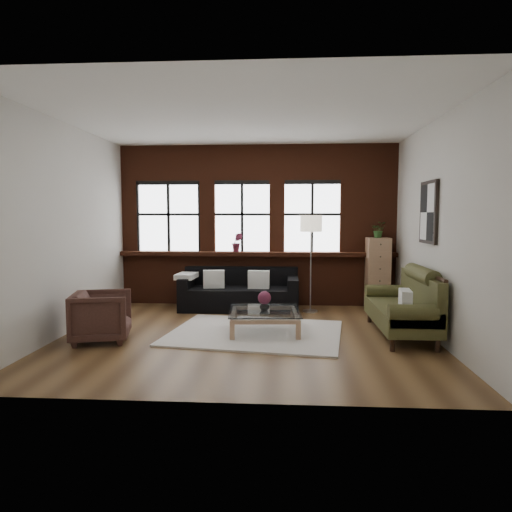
# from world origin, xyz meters

# --- Properties ---
(floor) EXTENTS (5.50, 5.50, 0.00)m
(floor) POSITION_xyz_m (0.00, 0.00, 0.00)
(floor) COLOR #54381F
(floor) RESTS_ON ground
(ceiling) EXTENTS (5.50, 5.50, 0.00)m
(ceiling) POSITION_xyz_m (0.00, 0.00, 3.20)
(ceiling) COLOR white
(ceiling) RESTS_ON ground
(wall_back) EXTENTS (5.50, 0.00, 5.50)m
(wall_back) POSITION_xyz_m (0.00, 2.50, 1.60)
(wall_back) COLOR beige
(wall_back) RESTS_ON ground
(wall_front) EXTENTS (5.50, 0.00, 5.50)m
(wall_front) POSITION_xyz_m (0.00, -2.50, 1.60)
(wall_front) COLOR beige
(wall_front) RESTS_ON ground
(wall_left) EXTENTS (0.00, 5.00, 5.00)m
(wall_left) POSITION_xyz_m (-2.75, 0.00, 1.60)
(wall_left) COLOR beige
(wall_left) RESTS_ON ground
(wall_right) EXTENTS (0.00, 5.00, 5.00)m
(wall_right) POSITION_xyz_m (2.75, 0.00, 1.60)
(wall_right) COLOR beige
(wall_right) RESTS_ON ground
(brick_backwall) EXTENTS (5.50, 0.12, 3.20)m
(brick_backwall) POSITION_xyz_m (0.00, 2.44, 1.60)
(brick_backwall) COLOR #4E2112
(brick_backwall) RESTS_ON floor
(sill_ledge) EXTENTS (5.50, 0.30, 0.08)m
(sill_ledge) POSITION_xyz_m (0.00, 2.35, 1.04)
(sill_ledge) COLOR #4E2112
(sill_ledge) RESTS_ON brick_backwall
(window_left) EXTENTS (1.38, 0.10, 1.50)m
(window_left) POSITION_xyz_m (-1.80, 2.45, 1.75)
(window_left) COLOR black
(window_left) RESTS_ON brick_backwall
(window_mid) EXTENTS (1.38, 0.10, 1.50)m
(window_mid) POSITION_xyz_m (-0.30, 2.45, 1.75)
(window_mid) COLOR black
(window_mid) RESTS_ON brick_backwall
(window_right) EXTENTS (1.38, 0.10, 1.50)m
(window_right) POSITION_xyz_m (1.10, 2.45, 1.75)
(window_right) COLOR black
(window_right) RESTS_ON brick_backwall
(wall_poster) EXTENTS (0.05, 0.74, 0.94)m
(wall_poster) POSITION_xyz_m (2.72, 0.30, 1.85)
(wall_poster) COLOR black
(wall_poster) RESTS_ON wall_right
(shag_rug) EXTENTS (2.81, 2.35, 0.03)m
(shag_rug) POSITION_xyz_m (0.12, 0.11, 0.01)
(shag_rug) COLOR beige
(shag_rug) RESTS_ON floor
(dark_sofa) EXTENTS (2.24, 0.91, 0.81)m
(dark_sofa) POSITION_xyz_m (-0.30, 1.90, 0.41)
(dark_sofa) COLOR black
(dark_sofa) RESTS_ON floor
(pillow_a) EXTENTS (0.42, 0.20, 0.34)m
(pillow_a) POSITION_xyz_m (-0.78, 1.80, 0.60)
(pillow_a) COLOR silver
(pillow_a) RESTS_ON dark_sofa
(pillow_b) EXTENTS (0.41, 0.17, 0.34)m
(pillow_b) POSITION_xyz_m (0.07, 1.80, 0.60)
(pillow_b) COLOR silver
(pillow_b) RESTS_ON dark_sofa
(vintage_settee) EXTENTS (0.85, 1.92, 1.03)m
(vintage_settee) POSITION_xyz_m (2.30, 0.15, 0.51)
(vintage_settee) COLOR #3C3B1B
(vintage_settee) RESTS_ON floor
(pillow_settee) EXTENTS (0.18, 0.39, 0.34)m
(pillow_settee) POSITION_xyz_m (2.22, -0.44, 0.62)
(pillow_settee) COLOR silver
(pillow_settee) RESTS_ON vintage_settee
(armchair) EXTENTS (0.95, 0.94, 0.72)m
(armchair) POSITION_xyz_m (-2.05, -0.45, 0.36)
(armchair) COLOR #3B231D
(armchair) RESTS_ON floor
(coffee_table) EXTENTS (1.14, 1.14, 0.36)m
(coffee_table) POSITION_xyz_m (0.26, 0.17, 0.17)
(coffee_table) COLOR #9F7656
(coffee_table) RESTS_ON shag_rug
(vase) EXTENTS (0.16, 0.16, 0.16)m
(vase) POSITION_xyz_m (0.26, 0.17, 0.43)
(vase) COLOR #B2B2B2
(vase) RESTS_ON coffee_table
(flowers) EXTENTS (0.20, 0.20, 0.20)m
(flowers) POSITION_xyz_m (0.26, 0.17, 0.54)
(flowers) COLOR maroon
(flowers) RESTS_ON vase
(drawer_chest) EXTENTS (0.42, 0.42, 1.38)m
(drawer_chest) POSITION_xyz_m (2.35, 2.13, 0.69)
(drawer_chest) COLOR #9F7656
(drawer_chest) RESTS_ON floor
(potted_plant_top) EXTENTS (0.30, 0.26, 0.31)m
(potted_plant_top) POSITION_xyz_m (2.35, 2.13, 1.53)
(potted_plant_top) COLOR #2D5923
(potted_plant_top) RESTS_ON drawer_chest
(floor_lamp) EXTENTS (0.40, 0.40, 1.96)m
(floor_lamp) POSITION_xyz_m (1.05, 1.76, 0.98)
(floor_lamp) COLOR #A5A5A8
(floor_lamp) RESTS_ON floor
(sill_plant) EXTENTS (0.22, 0.19, 0.38)m
(sill_plant) POSITION_xyz_m (-0.39, 2.32, 1.27)
(sill_plant) COLOR maroon
(sill_plant) RESTS_ON sill_ledge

